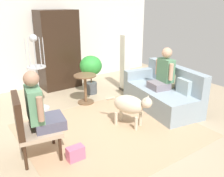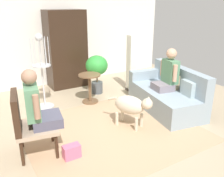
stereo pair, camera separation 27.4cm
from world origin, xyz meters
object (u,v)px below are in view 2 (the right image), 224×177
Objects in this scene: person_on_couch at (168,73)px; potted_plant at (97,68)px; bird_cage_stand at (42,74)px; armoire_cabinet at (66,49)px; armchair at (26,121)px; dog at (131,105)px; column_lamp at (131,64)px; couch at (167,94)px; round_end_table at (90,86)px; person_on_armchair at (37,105)px; handbag at (72,152)px.

potted_plant is at bearing 116.24° from person_on_couch.
bird_cage_stand is 0.80× the size of armoire_cabinet.
armchair is at bearing -121.58° from armoire_cabinet.
column_lamp is at bearing 54.61° from dog.
armchair is (-2.79, -0.20, 0.23)m from couch.
round_end_table is (1.59, 1.29, -0.17)m from armchair.
armchair is at bearing 169.79° from person_on_armchair.
couch is 1.20× the size of bird_cage_stand.
couch is 2.40m from handbag.
potted_plant is at bearing 46.87° from round_end_table.
armoire_cabinet is (1.44, 2.63, 0.20)m from person_on_armchair.
armoire_cabinet is (-1.15, 2.43, 0.19)m from person_on_couch.
dog is 0.59× the size of column_lamp.
couch is 2.76m from armoire_cabinet.
couch is 1.62m from round_end_table.
person_on_couch is at bearing -64.67° from armoire_cabinet.
potted_plant is 2.64m from handbag.
armoire_cabinet is 7.93× the size of handbag.
person_on_couch is 1.12m from dog.
column_lamp is at bearing 29.43° from person_on_armchair.
round_end_table is at bearing 39.04° from armchair.
dog is at bearing -1.09° from person_on_armchair.
handbag is at bearing -165.73° from couch.
column_lamp is 0.71× the size of armoire_cabinet.
person_on_couch is 1.72m from potted_plant.
round_end_table is 2.63× the size of handbag.
armoire_cabinet reaches higher than dog.
bird_cage_stand reaches higher than round_end_table.
dog is 1.88m from column_lamp.
armchair is 0.50× the size of armoire_cabinet.
person_on_armchair reaches higher than round_end_table.
handbag is at bearing -164.97° from dog.
handbag is at bearing -141.40° from column_lamp.
potted_plant is at bearing 43.61° from person_on_armchair.
potted_plant reaches higher than handbag.
couch is at bearing 13.38° from dog.
bird_cage_stand is (-1.04, 1.59, 0.32)m from dog.
dog is at bearing 15.03° from handbag.
armchair is at bearing -152.45° from column_lamp.
person_on_armchair is at bearing -175.09° from couch.
couch is 1.35× the size of column_lamp.
person_on_armchair is 0.54× the size of bird_cage_stand.
column_lamp is (2.63, 1.48, -0.08)m from person_on_armchair.
person_on_couch is 2.69m from armoire_cabinet.
column_lamp reaches higher than handbag.
round_end_table is 0.42× the size of bird_cage_stand.
dog is at bearing -98.86° from potted_plant.
handbag is at bearing -48.70° from person_on_armchair.
bird_cage_stand is at bearing 165.38° from round_end_table.
round_end_table is 1.25m from column_lamp.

